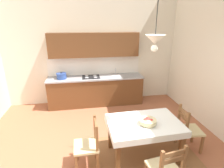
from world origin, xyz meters
TOP-DOWN VIEW (x-y plane):
  - ground_plane at (0.00, 0.00)m, footprint 5.84×6.25m
  - wall_back at (0.00, 2.88)m, footprint 5.84×0.12m
  - area_rug at (0.73, -0.08)m, footprint 2.10×1.60m
  - kitchen_cabinetry at (0.04, 2.55)m, footprint 2.90×0.63m
  - dining_table at (0.73, 0.02)m, footprint 1.37×0.94m
  - dining_chair_window_side at (1.69, 0.08)m, footprint 0.46×0.46m
  - dining_chair_tv_side at (-0.31, -0.06)m, footprint 0.43×0.43m
  - fruit_bowl at (0.76, -0.05)m, footprint 0.30×0.30m
  - pendant_lamp at (0.81, 0.02)m, footprint 0.32×0.32m

SIDE VIEW (x-z plane):
  - ground_plane at x=0.00m, z-range -0.10..0.00m
  - area_rug at x=0.73m, z-range 0.00..0.01m
  - dining_chair_window_side at x=1.69m, z-range -0.02..0.91m
  - dining_chair_tv_side at x=-0.31m, z-range -0.02..0.91m
  - dining_table at x=0.73m, z-range 0.24..1.00m
  - fruit_bowl at x=0.76m, z-range 0.75..0.87m
  - kitchen_cabinetry at x=0.04m, z-range -0.24..1.96m
  - wall_back at x=0.00m, z-range 0.00..4.24m
  - pendant_lamp at x=0.81m, z-range 1.82..2.62m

